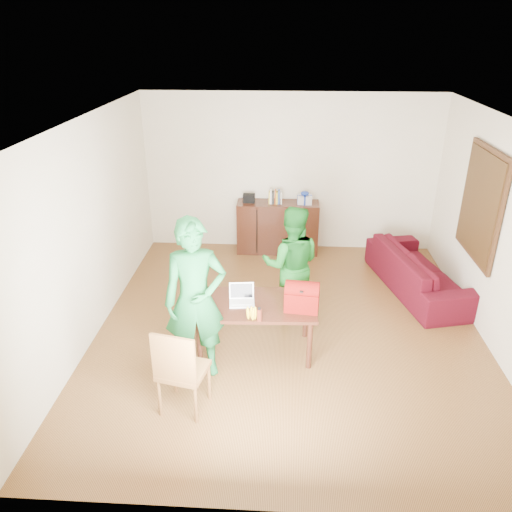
# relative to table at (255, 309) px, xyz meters

# --- Properties ---
(room) EXTENTS (5.20, 5.70, 2.90)m
(room) POSITION_rel_table_xyz_m (0.42, 0.63, 0.72)
(room) COLOR #452811
(room) RESTS_ON ground
(table) EXTENTS (1.46, 0.86, 0.67)m
(table) POSITION_rel_table_xyz_m (0.00, 0.00, 0.00)
(table) COLOR black
(table) RESTS_ON ground
(chair) EXTENTS (0.54, 0.53, 1.01)m
(chair) POSITION_rel_table_xyz_m (-0.67, -1.06, -0.30)
(chair) COLOR brown
(chair) RESTS_ON ground
(person_near) EXTENTS (0.77, 0.60, 1.89)m
(person_near) POSITION_rel_table_xyz_m (-0.62, -0.43, 0.35)
(person_near) COLOR #16662F
(person_near) RESTS_ON ground
(person_far) EXTENTS (0.80, 0.63, 1.61)m
(person_far) POSITION_rel_table_xyz_m (0.43, 0.79, 0.21)
(person_far) COLOR #145C1A
(person_far) RESTS_ON ground
(laptop) EXTENTS (0.31, 0.23, 0.21)m
(laptop) POSITION_rel_table_xyz_m (-0.15, -0.02, 0.12)
(laptop) COLOR white
(laptop) RESTS_ON table
(bananas) EXTENTS (0.17, 0.12, 0.06)m
(bananas) POSITION_rel_table_xyz_m (-0.02, -0.35, 0.11)
(bananas) COLOR gold
(bananas) RESTS_ON table
(bottle) EXTENTS (0.06, 0.06, 0.17)m
(bottle) POSITION_rel_table_xyz_m (0.07, -0.38, 0.16)
(bottle) COLOR #541E13
(bottle) RESTS_ON table
(red_bag) EXTENTS (0.41, 0.27, 0.28)m
(red_bag) POSITION_rel_table_xyz_m (0.55, -0.11, 0.22)
(red_bag) COLOR #6D0F07
(red_bag) RESTS_ON table
(sofa) EXTENTS (1.32, 2.27, 0.62)m
(sofa) POSITION_rel_table_xyz_m (2.36, 1.71, -0.28)
(sofa) COLOR #350713
(sofa) RESTS_ON ground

